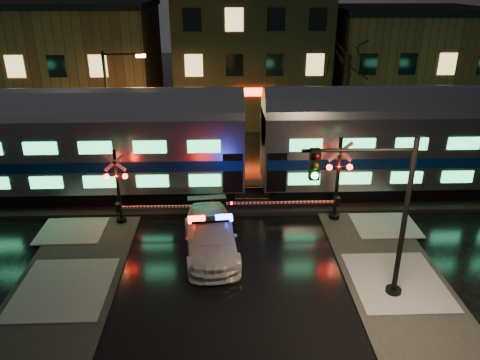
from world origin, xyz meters
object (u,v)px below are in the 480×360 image
at_px(crossing_signal_right, 330,188).
at_px(traffic_light, 377,218).
at_px(police_car, 211,236).
at_px(crossing_signal_left, 126,195).
at_px(streetlight, 113,106).

relative_size(crossing_signal_right, traffic_light, 0.96).
height_order(crossing_signal_right, traffic_light, traffic_light).
bearing_deg(police_car, crossing_signal_right, 19.65).
height_order(crossing_signal_left, traffic_light, traffic_light).
distance_m(traffic_light, streetlight, 17.43).
bearing_deg(traffic_light, crossing_signal_left, 142.34).
height_order(traffic_light, streetlight, streetlight).
distance_m(police_car, crossing_signal_left, 4.95).
xyz_separation_m(police_car, streetlight, (-5.86, 9.37, 3.46)).
bearing_deg(streetlight, crossing_signal_right, -30.00).
height_order(police_car, streetlight, streetlight).
bearing_deg(crossing_signal_left, crossing_signal_right, 0.06).
bearing_deg(police_car, traffic_light, -34.83).
distance_m(crossing_signal_right, traffic_light, 6.26).
bearing_deg(streetlight, police_car, -57.97).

